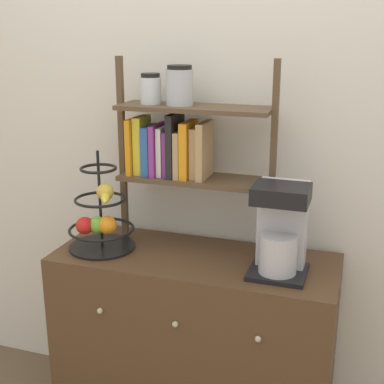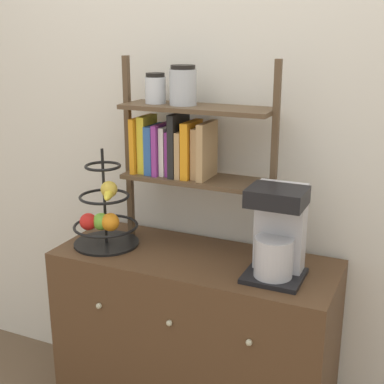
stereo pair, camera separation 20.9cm
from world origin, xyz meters
TOP-DOWN VIEW (x-y plane):
  - wall_back at (0.00, 0.49)m, footprint 7.00×0.05m
  - sideboard at (0.00, 0.22)m, footprint 1.15×0.47m
  - coffee_maker at (0.35, 0.19)m, footprint 0.21×0.20m
  - fruit_stand at (-0.39, 0.18)m, footprint 0.28×0.28m
  - shelf_hutch at (-0.11, 0.33)m, footprint 0.66×0.20m

SIDE VIEW (x-z plane):
  - sideboard at x=0.00m, z-range 0.00..0.81m
  - fruit_stand at x=-0.39m, z-range 0.74..1.16m
  - coffee_maker at x=0.35m, z-range 0.81..1.16m
  - shelf_hutch at x=-0.11m, z-range 0.88..1.66m
  - wall_back at x=0.00m, z-range 0.00..2.60m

